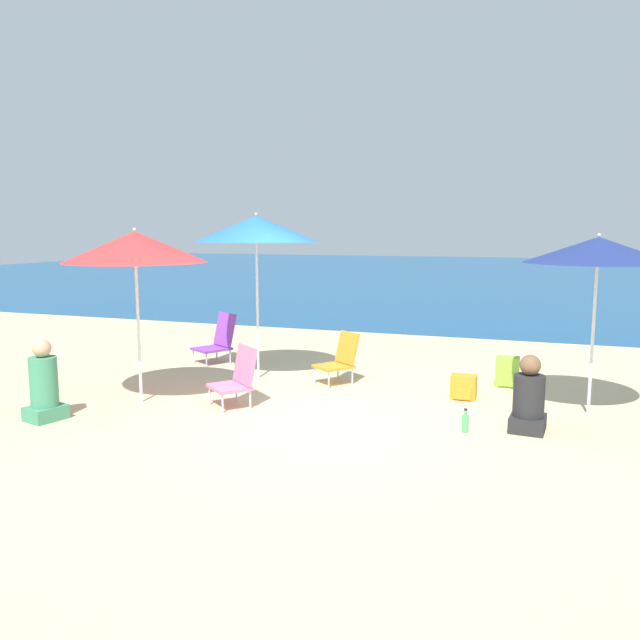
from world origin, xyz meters
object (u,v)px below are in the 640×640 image
beach_chair_orange (340,358)px  beach_chair_purple (218,339)px  person_seated_far (529,400)px  water_bottle (465,423)px  beach_umbrella_navy (598,250)px  person_seated_near (44,386)px  backpack_orange (464,387)px  beach_umbrella_red (135,247)px  beach_chair_pink (237,376)px  backpack_lime (507,372)px  beach_umbrella_blue (256,229)px

beach_chair_orange → beach_chair_purple: bearing=-159.7°
person_seated_far → water_bottle: 0.72m
beach_umbrella_navy → person_seated_near: beach_umbrella_navy is taller
person_seated_far → backpack_orange: 1.35m
beach_umbrella_red → beach_chair_pink: beach_umbrella_red is taller
beach_umbrella_red → beach_chair_orange: 3.12m
person_seated_far → water_bottle: bearing=-151.0°
backpack_orange → backpack_lime: (0.49, 0.85, 0.05)m
person_seated_near → beach_umbrella_blue: bearing=77.3°
beach_chair_purple → beach_umbrella_red: bearing=-54.7°
beach_chair_orange → backpack_lime: 2.31m
person_seated_near → beach_chair_purple: bearing=100.0°
beach_umbrella_blue → water_bottle: beach_umbrella_blue is taller
beach_chair_purple → backpack_orange: (4.04, -0.96, -0.23)m
beach_chair_orange → backpack_lime: beach_chair_orange is taller
beach_chair_orange → water_bottle: (1.92, -1.62, -0.26)m
backpack_orange → beach_umbrella_red: bearing=-158.2°
beach_umbrella_blue → beach_umbrella_red: (-0.83, -1.66, -0.22)m
person_seated_near → beach_umbrella_red: bearing=75.2°
beach_chair_orange → backpack_orange: 1.77m
beach_chair_pink → backpack_orange: bearing=65.3°
person_seated_near → person_seated_far: 5.35m
beach_umbrella_blue → backpack_lime: (3.44, 0.70, -1.95)m
beach_umbrella_blue → person_seated_far: 4.34m
beach_chair_orange → beach_umbrella_navy: bearing=28.8°
beach_chair_orange → person_seated_near: person_seated_near is taller
beach_chair_pink → water_bottle: (2.75, -0.11, -0.27)m
backpack_orange → backpack_lime: 0.98m
beach_umbrella_blue → beach_umbrella_navy: bearing=-4.5°
backpack_orange → person_seated_far: bearing=-53.2°
beach_chair_orange → beach_chair_pink: bearing=-81.7°
beach_umbrella_navy → beach_chair_orange: size_ratio=2.93×
water_bottle → beach_chair_pink: bearing=177.8°
beach_umbrella_blue → water_bottle: size_ratio=9.27×
beach_chair_purple → beach_chair_pink: 2.65m
beach_umbrella_blue → beach_umbrella_navy: size_ratio=1.13×
backpack_orange → backpack_lime: size_ratio=0.76×
backpack_orange → beach_chair_orange: bearing=171.4°
beach_umbrella_red → person_seated_far: 4.87m
beach_chair_orange → person_seated_near: 3.80m
beach_umbrella_blue → beach_chair_orange: 2.16m
backpack_orange → person_seated_near: bearing=-150.1°
beach_umbrella_navy → person_seated_near: 6.43m
person_seated_far → backpack_lime: person_seated_far is taller
person_seated_near → backpack_lime: (4.83, 3.36, -0.19)m
backpack_lime → beach_chair_pink: bearing=-145.5°
person_seated_far → beach_umbrella_blue: bearing=166.7°
beach_chair_pink → person_seated_near: bearing=-105.4°
beach_umbrella_navy → beach_chair_pink: 4.43m
beach_umbrella_navy → beach_chair_orange: beach_umbrella_navy is taller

